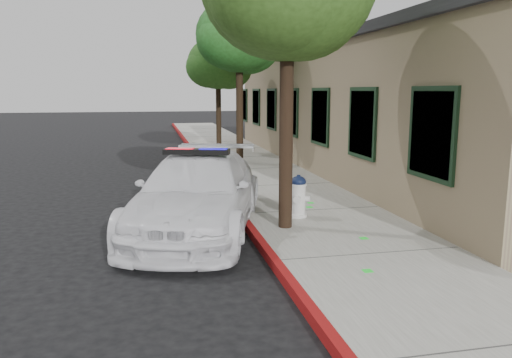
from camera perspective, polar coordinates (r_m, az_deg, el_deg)
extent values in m
plane|color=black|center=(7.76, 1.88, -10.34)|extent=(120.00, 120.00, 0.00)
cube|color=gray|center=(10.93, 6.26, -3.92)|extent=(3.20, 60.00, 0.15)
cube|color=maroon|center=(10.55, -1.73, -4.34)|extent=(0.14, 60.00, 0.16)
cube|color=#958862|center=(18.17, 15.86, 7.47)|extent=(7.00, 20.00, 4.00)
cube|color=black|center=(18.21, 16.19, 14.14)|extent=(7.30, 20.30, 0.24)
cube|color=black|center=(9.48, 19.43, 4.92)|extent=(0.08, 1.48, 1.68)
cube|color=black|center=(12.13, 12.04, 6.28)|extent=(0.08, 1.48, 1.68)
cube|color=black|center=(14.92, 7.33, 7.09)|extent=(0.08, 1.48, 1.68)
cube|color=black|center=(17.77, 4.11, 7.61)|extent=(0.08, 1.48, 1.68)
cube|color=black|center=(20.67, 1.78, 7.98)|extent=(0.08, 1.48, 1.68)
cube|color=black|center=(23.59, 0.02, 8.24)|extent=(0.08, 1.48, 1.68)
cube|color=black|center=(26.53, -1.35, 8.44)|extent=(0.08, 1.48, 1.68)
imported|color=white|center=(9.69, -6.70, -1.64)|extent=(3.50, 5.57, 1.50)
cube|color=black|center=(9.56, -6.80, 3.14)|extent=(1.23, 0.61, 0.10)
cube|color=red|center=(9.62, -8.67, 3.17)|extent=(0.57, 0.38, 0.11)
cube|color=#150DDD|center=(9.50, -4.90, 3.16)|extent=(0.57, 0.38, 0.11)
cylinder|color=silver|center=(10.32, 4.82, -4.13)|extent=(0.36, 0.36, 0.06)
cylinder|color=silver|center=(10.24, 4.85, -2.37)|extent=(0.30, 0.30, 0.58)
cylinder|color=silver|center=(10.18, 4.87, -0.65)|extent=(0.34, 0.34, 0.04)
ellipsoid|color=black|center=(10.17, 4.88, -0.30)|extent=(0.31, 0.31, 0.23)
cylinder|color=black|center=(10.15, 4.89, 0.28)|extent=(0.07, 0.07, 0.06)
cylinder|color=silver|center=(10.26, 3.85, -2.19)|extent=(0.16, 0.16, 0.12)
cylinder|color=silver|center=(10.22, 5.85, -2.27)|extent=(0.16, 0.16, 0.12)
cylinder|color=silver|center=(10.06, 4.72, -2.33)|extent=(0.19, 0.18, 0.15)
cylinder|color=black|center=(9.24, 3.46, 5.07)|extent=(0.25, 0.25, 3.51)
ellipsoid|color=#294616|center=(9.85, 5.06, 19.00)|extent=(2.34, 2.34, 1.99)
cylinder|color=black|center=(17.65, -1.88, 7.55)|extent=(0.25, 0.25, 3.56)
ellipsoid|color=#1D4916|center=(17.73, -1.93, 16.13)|extent=(2.98, 2.98, 2.54)
ellipsoid|color=#1D4916|center=(18.11, -1.05, 15.09)|extent=(2.41, 2.41, 2.05)
ellipsoid|color=#1D4916|center=(17.41, -2.96, 15.60)|extent=(2.31, 2.31, 1.96)
cylinder|color=black|center=(21.05, -4.29, 7.06)|extent=(0.22, 0.22, 2.92)
ellipsoid|color=#24591B|center=(21.05, -4.37, 13.08)|extent=(2.50, 2.50, 2.13)
ellipsoid|color=#24591B|center=(21.09, -3.12, 12.41)|extent=(1.92, 1.92, 1.63)
ellipsoid|color=#24591B|center=(20.87, -5.23, 12.64)|extent=(2.00, 2.00, 1.70)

